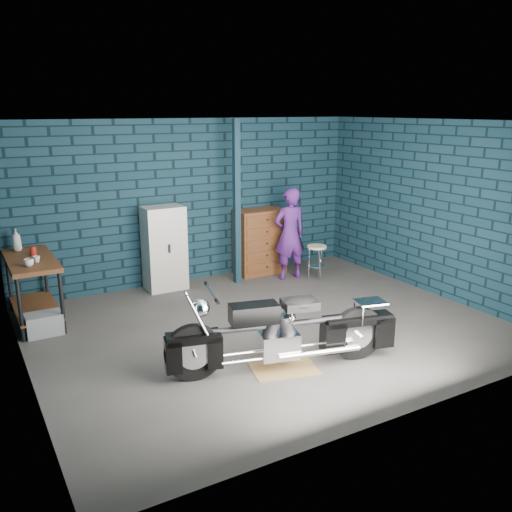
{
  "coord_description": "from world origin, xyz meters",
  "views": [
    {
      "loc": [
        -3.49,
        -5.82,
        2.85
      ],
      "look_at": [
        -0.02,
        0.3,
        0.93
      ],
      "focal_mm": 38.0,
      "sensor_mm": 36.0,
      "label": 1
    }
  ],
  "objects": [
    {
      "name": "shop_stool",
      "position": [
        1.81,
        1.42,
        0.3
      ],
      "size": [
        0.43,
        0.43,
        0.6
      ],
      "primitive_type": null,
      "rotation": [
        0.0,
        0.0,
        0.38
      ],
      "color": "beige",
      "rests_on": "ground"
    },
    {
      "name": "ground",
      "position": [
        0.0,
        0.0,
        0.0
      ],
      "size": [
        6.0,
        6.0,
        0.0
      ],
      "primitive_type": "plane",
      "color": "#4A4745",
      "rests_on": "ground"
    },
    {
      "name": "bottle",
      "position": [
        -2.78,
        2.27,
        1.07
      ],
      "size": [
        0.13,
        0.13,
        0.31
      ],
      "primitive_type": "imported",
      "rotation": [
        0.0,
        0.0,
        -0.1
      ],
      "color": "#909398",
      "rests_on": "workbench"
    },
    {
      "name": "cup_a",
      "position": [
        -2.75,
        1.35,
        0.96
      ],
      "size": [
        0.16,
        0.16,
        0.1
      ],
      "primitive_type": "imported",
      "rotation": [
        0.0,
        0.0,
        -0.36
      ],
      "color": "beige",
      "rests_on": "workbench"
    },
    {
      "name": "mug_red",
      "position": [
        -2.62,
        1.91,
        0.97
      ],
      "size": [
        0.09,
        0.09,
        0.12
      ],
      "primitive_type": "cylinder",
      "rotation": [
        0.0,
        0.0,
        0.03
      ],
      "color": "maroon",
      "rests_on": "workbench"
    },
    {
      "name": "motorcycle",
      "position": [
        -0.46,
        -1.09,
        0.5
      ],
      "size": [
        2.35,
        1.14,
        1.0
      ],
      "primitive_type": null,
      "rotation": [
        0.0,
        0.0,
        -0.24
      ],
      "color": "black",
      "rests_on": "ground"
    },
    {
      "name": "person",
      "position": [
        1.43,
        1.7,
        0.79
      ],
      "size": [
        0.61,
        0.43,
        1.58
      ],
      "primitive_type": "imported",
      "rotation": [
        0.0,
        0.0,
        3.06
      ],
      "color": "#4E1E72",
      "rests_on": "ground"
    },
    {
      "name": "locker",
      "position": [
        -0.62,
        2.23,
        0.68
      ],
      "size": [
        0.63,
        0.45,
        1.36
      ],
      "primitive_type": "cube",
      "color": "silver",
      "rests_on": "ground"
    },
    {
      "name": "storage_bin",
      "position": [
        -2.66,
        1.25,
        0.14
      ],
      "size": [
        0.45,
        0.32,
        0.28
      ],
      "primitive_type": "cube",
      "color": "#909398",
      "rests_on": "ground"
    },
    {
      "name": "cup_b",
      "position": [
        -2.63,
        1.51,
        0.95
      ],
      "size": [
        0.12,
        0.12,
        0.08
      ],
      "primitive_type": "imported",
      "rotation": [
        0.0,
        0.0,
        -0.39
      ],
      "color": "beige",
      "rests_on": "workbench"
    },
    {
      "name": "drip_mat",
      "position": [
        -0.46,
        -1.09,
        0.0
      ],
      "size": [
        0.84,
        0.71,
        0.01
      ],
      "primitive_type": "cube",
      "rotation": [
        0.0,
        0.0,
        -0.24
      ],
      "color": "olive",
      "rests_on": "ground"
    },
    {
      "name": "tool_chest",
      "position": [
        1.15,
        2.23,
        0.57
      ],
      "size": [
        0.86,
        0.48,
        1.15
      ],
      "primitive_type": "cube",
      "color": "brown",
      "rests_on": "ground"
    },
    {
      "name": "room_walls",
      "position": [
        0.0,
        0.55,
        1.9
      ],
      "size": [
        6.02,
        5.01,
        2.71
      ],
      "color": "#102C38",
      "rests_on": "ground"
    },
    {
      "name": "workbench",
      "position": [
        -2.68,
        1.75,
        0.46
      ],
      "size": [
        0.6,
        1.4,
        0.91
      ],
      "primitive_type": "cube",
      "color": "brown",
      "rests_on": "ground"
    },
    {
      "name": "support_post",
      "position": [
        0.55,
        1.95,
        1.35
      ],
      "size": [
        0.1,
        0.1,
        2.7
      ],
      "primitive_type": "cube",
      "color": "#112A37",
      "rests_on": "ground"
    }
  ]
}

